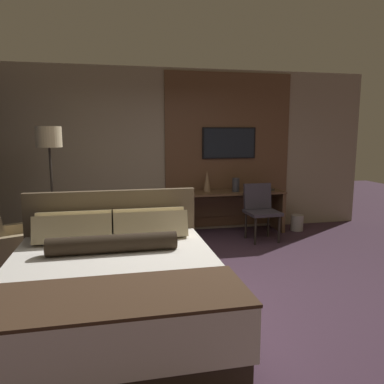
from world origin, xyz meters
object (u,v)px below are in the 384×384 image
desk_chair (260,206)px  waste_bin (297,223)px  bed (114,287)px  tv (229,143)px  vase_short (236,185)px  floor_lamp (49,148)px  book (267,190)px  armchair_by_window (19,250)px  vase_tall (207,181)px  desk (232,204)px

desk_chair → waste_bin: (0.86, 0.36, -0.40)m
bed → tv: (2.04, 3.07, 1.18)m
desk_chair → vase_short: (-0.27, 0.44, 0.30)m
bed → floor_lamp: floor_lamp is taller
bed → waste_bin: bearing=39.9°
vase_short → book: (0.58, 0.01, -0.10)m
bed → book: (2.65, 2.77, 0.38)m
book → desk_chair: bearing=-124.3°
bed → book: bearing=46.3°
armchair_by_window → vase_tall: (2.77, 1.25, 0.65)m
tv → floor_lamp: tv is taller
vase_tall → vase_short: 0.50m
desk → waste_bin: (1.16, -0.17, -0.36)m
desk → waste_bin: bearing=-8.3°
waste_bin → bed: bearing=-140.1°
tv → vase_tall: 0.79m
vase_tall → book: (1.05, -0.12, -0.17)m
desk_chair → book: size_ratio=3.50×
floor_lamp → desk_chair: bearing=3.5°
desk_chair → floor_lamp: size_ratio=0.50×
desk_chair → floor_lamp: floor_lamp is taller
desk → armchair_by_window: 3.44m
tv → floor_lamp: 3.00m
floor_lamp → waste_bin: size_ratio=6.47×
vase_short → bed: bearing=-126.9°
tv → book: 1.05m
floor_lamp → vase_tall: 2.60m
armchair_by_window → vase_short: (3.24, 1.12, 0.59)m
bed → floor_lamp: (-0.81, 2.13, 1.16)m
bed → tv: bearing=56.4°
vase_tall → vase_short: (0.47, -0.14, -0.06)m
desk → armchair_by_window: armchair_by_window is taller
desk → vase_short: size_ratio=7.45×
desk_chair → vase_tall: 1.01m
floor_lamp → book: bearing=10.5°
desk → armchair_by_window: size_ratio=1.89×
vase_tall → waste_bin: bearing=-7.5°
desk → vase_short: (0.03, -0.10, 0.35)m
bed → waste_bin: bed is taller
desk_chair → book: desk_chair is taller
floor_lamp → book: floor_lamp is taller
vase_short → waste_bin: vase_short is taller
floor_lamp → book: (3.46, 0.64, -0.78)m
desk → vase_tall: 0.61m
bed → tv: tv is taller
vase_short → book: 0.59m
book → vase_tall: bearing=173.3°
tv → vase_short: 0.77m
desk → tv: tv is taller
bed → desk_chair: (2.35, 2.32, 0.18)m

